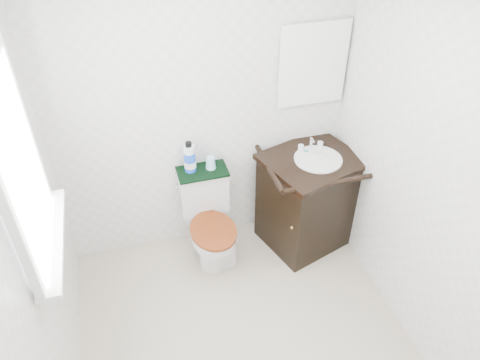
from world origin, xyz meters
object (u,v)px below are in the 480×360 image
vanity (308,198)px  cup (211,163)px  mouthwash_bottle (190,158)px  trash_bin (221,250)px  toilet (208,222)px

vanity → cup: vanity is taller
mouthwash_bottle → trash_bin: bearing=-65.8°
toilet → cup: size_ratio=7.40×
cup → vanity: bearing=-15.1°
toilet → mouthwash_bottle: size_ratio=2.90×
mouthwash_bottle → toilet: bearing=-60.0°
trash_bin → mouthwash_bottle: 0.78m
toilet → cup: bearing=62.0°
toilet → vanity: 0.83m
trash_bin → cup: cup is taller
toilet → mouthwash_bottle: mouthwash_bottle is taller
mouthwash_bottle → vanity: bearing=-13.4°
vanity → mouthwash_bottle: size_ratio=3.69×
vanity → trash_bin: bearing=-172.2°
vanity → mouthwash_bottle: mouthwash_bottle is taller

